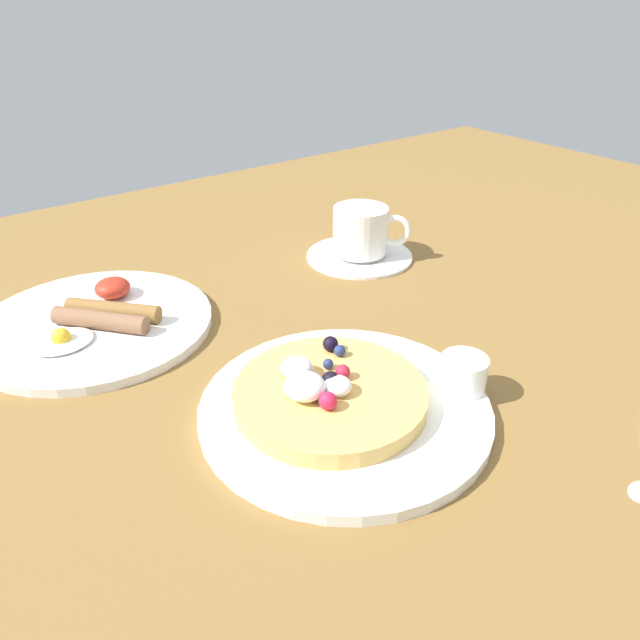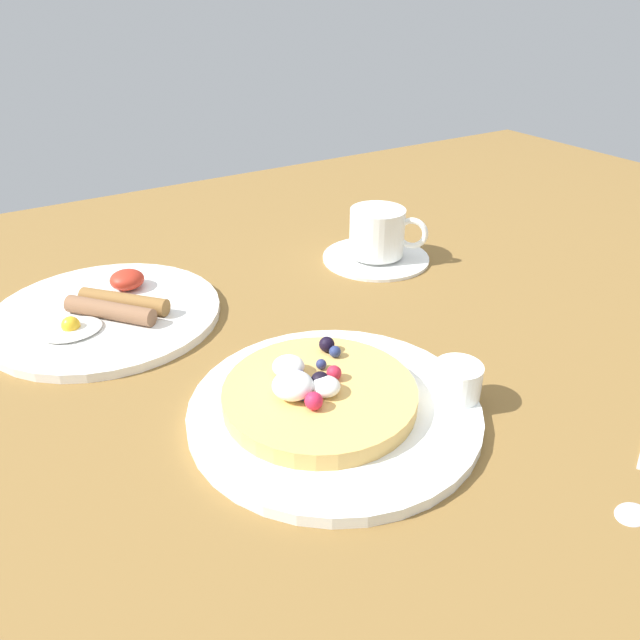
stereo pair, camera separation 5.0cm
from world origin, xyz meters
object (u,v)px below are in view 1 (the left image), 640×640
Objects in this scene: pancake_plate at (345,408)px; syrup_ramekin at (463,373)px; coffee_cup at (362,229)px; breakfast_plate at (94,324)px; coffee_saucer at (359,255)px.

pancake_plate is 0.12m from syrup_ramekin.
coffee_cup reaches higher than pancake_plate.
syrup_ramekin is 0.41m from breakfast_plate.
breakfast_plate is (-0.13, 0.29, -0.00)m from pancake_plate.
syrup_ramekin is 0.17× the size of breakfast_plate.
coffee_cup reaches higher than syrup_ramekin.
syrup_ramekin is (0.10, -0.05, 0.02)m from pancake_plate.
pancake_plate is at bearing -66.02° from breakfast_plate.
breakfast_plate is at bearing 124.55° from syrup_ramekin.
coffee_cup is (0.14, 0.31, 0.01)m from syrup_ramekin.
syrup_ramekin is 0.30× the size of coffee_saucer.
pancake_plate is at bearing -132.55° from coffee_saucer.
pancake_plate is 0.32m from breakfast_plate.
syrup_ramekin reaches higher than pancake_plate.
pancake_plate is at bearing 155.50° from syrup_ramekin.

